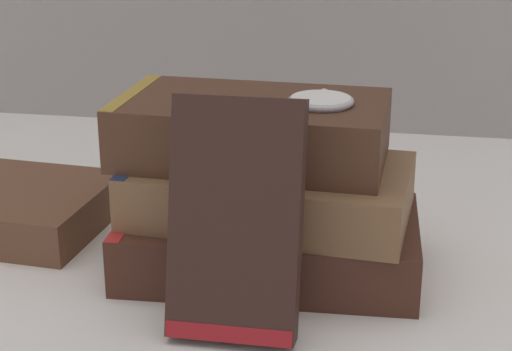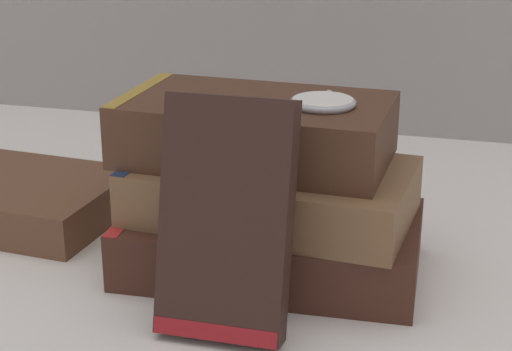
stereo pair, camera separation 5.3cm
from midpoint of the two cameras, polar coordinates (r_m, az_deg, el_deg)
The scene contains 7 objects.
ground_plane at distance 0.69m, azimuth -6.21°, elevation -7.29°, with size 3.00×3.00×0.00m, color white.
book_flat_bottom at distance 0.70m, azimuth -1.69°, elevation -4.52°, with size 0.24×0.15×0.05m.
book_flat_middle at distance 0.69m, azimuth -1.73°, elevation -1.01°, with size 0.23×0.14×0.04m.
book_flat_top at distance 0.69m, azimuth -2.92°, elevation 3.08°, with size 0.22×0.13×0.05m.
book_leaning_front at distance 0.59m, azimuth -3.92°, elevation -3.44°, with size 0.09×0.07×0.17m.
pocket_watch at distance 0.66m, azimuth 2.07°, elevation 4.98°, with size 0.05×0.05×0.01m.
reading_glasses at distance 0.87m, azimuth -5.52°, elevation -1.27°, with size 0.11×0.05×0.00m.
Camera 1 is at (0.15, -0.59, 0.32)m, focal length 60.00 mm.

